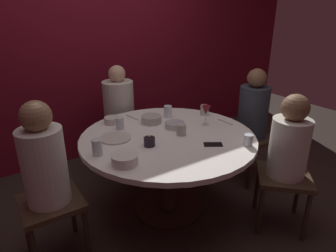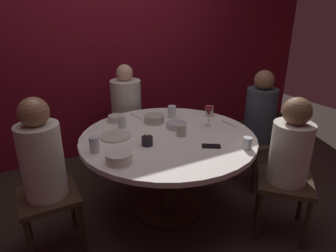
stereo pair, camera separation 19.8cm
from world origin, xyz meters
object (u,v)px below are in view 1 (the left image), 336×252
Objects in this scene: dining_table at (168,150)px; bowl_serving_large at (175,125)px; cup_far_edge at (97,147)px; dinner_plate at (115,138)px; cell_phone at (213,144)px; candle_holder at (149,142)px; bowl_sauce_side at (112,120)px; cup_by_left_diner at (120,123)px; bowl_small_white at (151,119)px; bowl_salad_center at (125,159)px; cup_center_front at (204,110)px; wine_glass at (206,111)px; cup_near_candle at (168,112)px; seated_diner_front_right at (289,148)px; seated_diner_back at (119,106)px; cup_by_right_diner at (248,140)px; cup_beside_wine at (181,130)px; seated_diner_right at (253,114)px; seated_diner_left at (45,167)px.

dining_table is 0.24m from bowl_serving_large.
bowl_serving_large is 1.43× the size of cup_far_edge.
cell_phone is at bearing -41.79° from dinner_plate.
candle_holder is 0.66× the size of bowl_sauce_side.
bowl_sauce_side is at bearing 90.38° from cup_by_left_diner.
bowl_salad_center is at bearing -133.59° from bowl_small_white.
cup_center_front is (0.39, 0.57, 0.04)m from cell_phone.
wine_glass is 1.68× the size of cup_by_left_diner.
candle_holder is 0.51× the size of wine_glass.
cup_near_candle is at bearing 158.27° from cup_center_front.
seated_diner_front_right is 6.25× the size of bowl_salad_center.
cup_near_candle is (0.23, 0.36, 0.19)m from dining_table.
seated_diner_back is at bearing 59.00° from bowl_sauce_side.
bowl_sauce_side is at bearing 118.50° from dining_table.
cup_by_left_diner is at bearing 68.08° from bowl_salad_center.
wine_glass is at bearing -179.39° from cell_phone.
seated_diner_front_right is 12.65× the size of cup_by_right_diner.
bowl_sauce_side is at bearing 123.24° from cup_beside_wine.
bowl_small_white is at bearing -11.97° from seated_diner_front_right.
seated_diner_back is 1.75m from seated_diner_front_right.
cup_center_front is (0.96, 0.05, 0.04)m from dinner_plate.
cup_near_candle is at bearing 24.01° from cup_far_edge.
candle_holder is at bearing -173.45° from cup_beside_wine.
cup_by_left_diner is at bearing 133.11° from cup_beside_wine.
dining_table is 12.56× the size of cup_near_candle.
cup_center_front is at bearing 52.27° from wine_glass.
candle_holder is at bearing -12.23° from seated_diner_back.
cup_far_edge is at bearing -133.54° from cup_by_left_diner.
wine_glass is 0.97× the size of bowl_small_white.
cell_phone is 0.96m from bowl_sauce_side.
cup_by_right_diner is at bearing -66.81° from bowl_serving_large.
seated_diner_right reaches higher than dinner_plate.
cup_near_candle reaches higher than dinner_plate.
cup_beside_wine is (-0.14, -0.41, -0.01)m from cup_near_candle.
cup_far_edge reaches higher than cup_by_left_diner.
bowl_serving_large is at bearing -61.98° from bowl_small_white.
cup_by_left_diner is 1.08× the size of cup_center_front.
bowl_small_white is 0.30m from cup_by_left_diner.
seated_diner_front_right is 1.37m from cup_by_left_diner.
cup_far_edge is at bearing -3.13° from seated_diner_left.
bowl_sauce_side is 0.89m from cup_center_front.
cup_by_right_diner is at bearing -51.14° from cup_by_left_diner.
seated_diner_back is at bearing 92.48° from bowl_small_white.
bowl_salad_center is 0.63m from cup_beside_wine.
seated_diner_left is at bearing -162.37° from bowl_small_white.
wine_glass reaches higher than dining_table.
wine_glass is at bearing -11.07° from dinner_plate.
cup_near_candle is at bearing 21.07° from seated_diner_back.
cell_phone reaches higher than dining_table.
seated_diner_back reaches higher than bowl_small_white.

